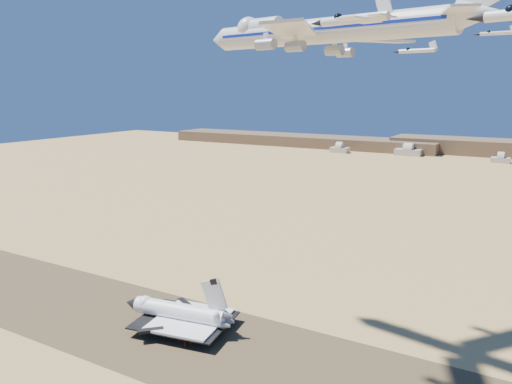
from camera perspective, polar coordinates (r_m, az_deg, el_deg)
The scene contains 11 objects.
ground at distance 159.02m, azimuth -3.78°, elevation -17.59°, with size 1200.00×1200.00×0.00m, color tan.
runway at distance 159.01m, azimuth -3.78°, elevation -17.58°, with size 600.00×50.00×0.06m, color brown.
hangars at distance 614.29m, azimuth 16.50°, elevation 4.43°, with size 200.50×29.50×30.00m.
shuttle at distance 170.91m, azimuth -8.81°, elevation -13.55°, with size 39.47×28.28×19.40m.
carrier_747 at distance 147.40m, azimuth 6.77°, elevation 17.76°, with size 88.65×67.37×22.00m.
crew_a at distance 162.24m, azimuth -7.50°, elevation -16.66°, with size 0.63×0.41×1.72m, color #C9490B.
crew_b at distance 164.28m, azimuth -8.64°, elevation -16.34°, with size 0.79×0.45×1.62m, color #C9490B.
crew_c at distance 161.09m, azimuth -8.13°, elevation -16.87°, with size 1.09×0.56×1.87m, color #C9490B.
chase_jet_a at distance 89.85m, azimuth 10.94°, elevation 18.83°, with size 15.97×9.18×4.05m.
chase_jet_e at distance 189.61m, azimuth 17.81°, elevation 15.13°, with size 16.13×8.95×4.03m.
chase_jet_f at distance 200.16m, azimuth 25.80°, elevation 16.03°, with size 14.33×7.57×3.57m.
Camera 1 is at (77.85, -114.78, 77.80)m, focal length 35.00 mm.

